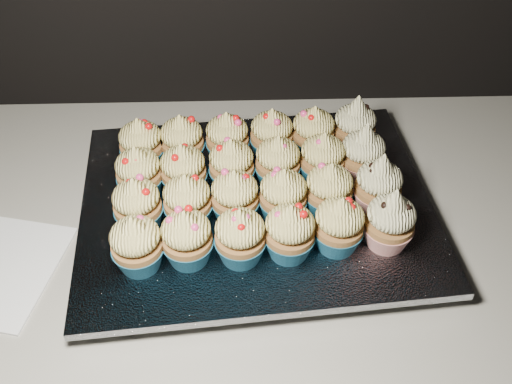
{
  "coord_description": "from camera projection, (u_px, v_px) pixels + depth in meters",
  "views": [
    {
      "loc": [
        -0.06,
        1.16,
        1.49
      ],
      "look_at": [
        -0.04,
        1.72,
        0.95
      ],
      "focal_mm": 40.0,
      "sensor_mm": 36.0,
      "label": 1
    }
  ],
  "objects": [
    {
      "name": "worktop",
      "position": [
        285.0,
        234.0,
        0.81
      ],
      "size": [
        2.44,
        0.64,
        0.04
      ],
      "primitive_type": "cube",
      "color": "beige",
      "rests_on": "cabinet"
    },
    {
      "name": "baking_tray",
      "position": [
        256.0,
        212.0,
        0.8
      ],
      "size": [
        0.47,
        0.37,
        0.02
      ],
      "primitive_type": "cube",
      "rotation": [
        0.0,
        0.0,
        0.09
      ],
      "color": "black",
      "rests_on": "worktop"
    },
    {
      "name": "foil_lining",
      "position": [
        256.0,
        203.0,
        0.79
      ],
      "size": [
        0.51,
        0.41,
        0.01
      ],
      "primitive_type": "cube",
      "rotation": [
        0.0,
        0.0,
        0.09
      ],
      "color": "silver",
      "rests_on": "baking_tray"
    },
    {
      "name": "cupcake_0",
      "position": [
        137.0,
        244.0,
        0.68
      ],
      "size": [
        0.06,
        0.06,
        0.08
      ],
      "color": "#1C6385",
      "rests_on": "foil_lining"
    },
    {
      "name": "cupcake_1",
      "position": [
        187.0,
        238.0,
        0.68
      ],
      "size": [
        0.06,
        0.06,
        0.08
      ],
      "color": "#1C6385",
      "rests_on": "foil_lining"
    },
    {
      "name": "cupcake_2",
      "position": [
        240.0,
        236.0,
        0.69
      ],
      "size": [
        0.06,
        0.06,
        0.08
      ],
      "color": "#1C6385",
      "rests_on": "foil_lining"
    },
    {
      "name": "cupcake_3",
      "position": [
        290.0,
        232.0,
        0.69
      ],
      "size": [
        0.06,
        0.06,
        0.08
      ],
      "color": "#1C6385",
      "rests_on": "foil_lining"
    },
    {
      "name": "cupcake_4",
      "position": [
        339.0,
        225.0,
        0.7
      ],
      "size": [
        0.06,
        0.06,
        0.08
      ],
      "color": "#1C6385",
      "rests_on": "foil_lining"
    },
    {
      "name": "cupcake_5",
      "position": [
        390.0,
        221.0,
        0.7
      ],
      "size": [
        0.06,
        0.06,
        0.1
      ],
      "color": "#AD2118",
      "rests_on": "foil_lining"
    },
    {
      "name": "cupcake_6",
      "position": [
        137.0,
        205.0,
        0.72
      ],
      "size": [
        0.06,
        0.06,
        0.08
      ],
      "color": "#1C6385",
      "rests_on": "foil_lining"
    },
    {
      "name": "cupcake_7",
      "position": [
        187.0,
        201.0,
        0.73
      ],
      "size": [
        0.06,
        0.06,
        0.08
      ],
      "color": "#1C6385",
      "rests_on": "foil_lining"
    },
    {
      "name": "cupcake_8",
      "position": [
        235.0,
        197.0,
        0.73
      ],
      "size": [
        0.06,
        0.06,
        0.08
      ],
      "color": "#1C6385",
      "rests_on": "foil_lining"
    },
    {
      "name": "cupcake_9",
      "position": [
        283.0,
        196.0,
        0.74
      ],
      "size": [
        0.06,
        0.06,
        0.08
      ],
      "color": "#1C6385",
      "rests_on": "foil_lining"
    },
    {
      "name": "cupcake_10",
      "position": [
        329.0,
        190.0,
        0.74
      ],
      "size": [
        0.06,
        0.06,
        0.08
      ],
      "color": "#1C6385",
      "rests_on": "foil_lining"
    },
    {
      "name": "cupcake_11",
      "position": [
        378.0,
        185.0,
        0.75
      ],
      "size": [
        0.06,
        0.06,
        0.1
      ],
      "color": "#AD2118",
      "rests_on": "foil_lining"
    },
    {
      "name": "cupcake_12",
      "position": [
        139.0,
        173.0,
        0.77
      ],
      "size": [
        0.06,
        0.06,
        0.08
      ],
      "color": "#1C6385",
      "rests_on": "foil_lining"
    },
    {
      "name": "cupcake_13",
      "position": [
        183.0,
        171.0,
        0.77
      ],
      "size": [
        0.06,
        0.06,
        0.08
      ],
      "color": "#1C6385",
      "rests_on": "foil_lining"
    },
    {
      "name": "cupcake_14",
      "position": [
        232.0,
        165.0,
        0.78
      ],
      "size": [
        0.06,
        0.06,
        0.08
      ],
      "color": "#1C6385",
      "rests_on": "foil_lining"
    },
    {
      "name": "cupcake_15",
      "position": [
        278.0,
        162.0,
        0.78
      ],
      "size": [
        0.06,
        0.06,
        0.08
      ],
      "color": "#1C6385",
      "rests_on": "foil_lining"
    },
    {
      "name": "cupcake_16",
      "position": [
        322.0,
        159.0,
        0.79
      ],
      "size": [
        0.06,
        0.06,
        0.08
      ],
      "color": "#1C6385",
      "rests_on": "foil_lining"
    },
    {
      "name": "cupcake_17",
      "position": [
        363.0,
        154.0,
        0.79
      ],
      "size": [
        0.06,
        0.06,
        0.1
      ],
      "color": "#AD2118",
      "rests_on": "foil_lining"
    },
    {
      "name": "cupcake_18",
      "position": [
        141.0,
        145.0,
        0.81
      ],
      "size": [
        0.06,
        0.06,
        0.08
      ],
      "color": "#1C6385",
      "rests_on": "foil_lining"
    },
    {
      "name": "cupcake_19",
      "position": [
        182.0,
        141.0,
        0.82
      ],
      "size": [
        0.06,
        0.06,
        0.08
      ],
      "color": "#1C6385",
      "rests_on": "foil_lining"
    },
    {
      "name": "cupcake_20",
      "position": [
        227.0,
        138.0,
        0.82
      ],
      "size": [
        0.06,
        0.06,
        0.08
      ],
      "color": "#1C6385",
      "rests_on": "foil_lining"
    },
    {
      "name": "cupcake_21",
      "position": [
        272.0,
        135.0,
        0.83
      ],
      "size": [
        0.06,
        0.06,
        0.08
      ],
      "color": "#1C6385",
      "rests_on": "foil_lining"
    },
    {
      "name": "cupcake_22",
      "position": [
        313.0,
        132.0,
        0.83
      ],
      "size": [
        0.06,
        0.06,
        0.08
      ],
      "color": "#1C6385",
      "rests_on": "foil_lining"
    },
    {
      "name": "cupcake_23",
      "position": [
        355.0,
        126.0,
        0.84
      ],
      "size": [
        0.06,
        0.06,
        0.1
      ],
      "color": "#AD2118",
      "rests_on": "foil_lining"
    }
  ]
}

